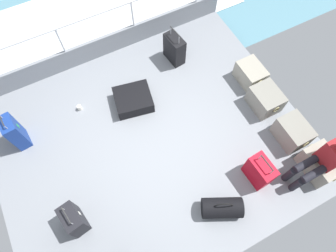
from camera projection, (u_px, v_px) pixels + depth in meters
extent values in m
cube|color=gray|center=(153.00, 142.00, 5.12)|extent=(4.40, 5.20, 0.06)
cube|color=gray|center=(103.00, 46.00, 5.74)|extent=(0.06, 5.20, 0.45)
cylinder|color=silver|center=(64.00, 49.00, 5.35)|extent=(0.04, 0.04, 1.00)
cylinder|color=silver|center=(134.00, 23.00, 5.63)|extent=(0.04, 0.04, 1.00)
cylinder|color=silver|center=(196.00, 0.00, 5.91)|extent=(0.04, 0.04, 1.00)
cylinder|color=silver|center=(94.00, 15.00, 5.04)|extent=(0.04, 4.16, 0.04)
cube|color=white|center=(85.00, 20.00, 6.80)|extent=(2.40, 7.28, 0.01)
cube|color=#9E9989|center=(250.00, 74.00, 5.49)|extent=(0.53, 0.40, 0.37)
torus|color=tan|center=(243.00, 61.00, 5.53)|extent=(0.02, 0.12, 0.12)
torus|color=tan|center=(260.00, 83.00, 5.31)|extent=(0.02, 0.12, 0.12)
cube|color=gray|center=(265.00, 99.00, 5.23)|extent=(0.54, 0.45, 0.39)
torus|color=tan|center=(257.00, 85.00, 5.27)|extent=(0.02, 0.12, 0.12)
torus|color=tan|center=(276.00, 110.00, 5.05)|extent=(0.02, 0.12, 0.12)
cube|color=gray|center=(292.00, 132.00, 4.94)|extent=(0.56, 0.42, 0.42)
torus|color=tan|center=(284.00, 117.00, 4.97)|extent=(0.02, 0.12, 0.12)
torus|color=tan|center=(306.00, 144.00, 4.75)|extent=(0.02, 0.12, 0.12)
cube|color=#9E9989|center=(320.00, 164.00, 4.70)|extent=(0.60, 0.43, 0.41)
torus|color=tan|center=(310.00, 146.00, 4.74)|extent=(0.02, 0.12, 0.12)
torus|color=tan|center=(336.00, 179.00, 4.50)|extent=(0.02, 0.12, 0.12)
cube|color=maroon|center=(332.00, 156.00, 4.29)|extent=(0.34, 0.20, 0.48)
cylinder|color=black|center=(313.00, 174.00, 4.37)|extent=(0.12, 0.40, 0.12)
cylinder|color=black|center=(296.00, 185.00, 4.55)|extent=(0.11, 0.11, 0.41)
cylinder|color=black|center=(306.00, 164.00, 4.44)|extent=(0.12, 0.40, 0.12)
cylinder|color=black|center=(289.00, 175.00, 4.62)|extent=(0.11, 0.11, 0.41)
cube|color=black|center=(133.00, 100.00, 5.32)|extent=(0.70, 0.75, 0.25)
cube|color=silver|center=(151.00, 95.00, 5.34)|extent=(0.05, 0.02, 0.08)
cube|color=black|center=(74.00, 220.00, 4.26)|extent=(0.43, 0.30, 0.52)
cylinder|color=#A5A8AD|center=(63.00, 209.00, 4.02)|extent=(0.02, 0.02, 0.11)
cylinder|color=#A5A8AD|center=(72.00, 223.00, 3.94)|extent=(0.02, 0.02, 0.11)
cylinder|color=#2D2D2D|center=(66.00, 215.00, 3.93)|extent=(0.26, 0.06, 0.02)
cube|color=white|center=(80.00, 213.00, 4.22)|extent=(0.05, 0.01, 0.08)
cube|color=black|center=(174.00, 49.00, 5.62)|extent=(0.46, 0.28, 0.57)
cylinder|color=#A5A8AD|center=(171.00, 30.00, 5.33)|extent=(0.02, 0.02, 0.18)
cylinder|color=#A5A8AD|center=(179.00, 40.00, 5.24)|extent=(0.02, 0.02, 0.18)
cylinder|color=#2D2D2D|center=(175.00, 31.00, 5.21)|extent=(0.28, 0.05, 0.02)
cube|color=silver|center=(180.00, 44.00, 5.60)|extent=(0.05, 0.01, 0.08)
cube|color=#B70C1E|center=(259.00, 171.00, 4.58)|extent=(0.45, 0.29, 0.52)
cylinder|color=#A5A8AD|center=(260.00, 157.00, 4.33)|extent=(0.02, 0.02, 0.14)
cylinder|color=#A5A8AD|center=(272.00, 172.00, 4.23)|extent=(0.02, 0.02, 0.14)
cylinder|color=#2D2D2D|center=(267.00, 163.00, 4.22)|extent=(0.28, 0.04, 0.02)
cube|color=white|center=(268.00, 165.00, 4.53)|extent=(0.05, 0.01, 0.08)
cube|color=navy|center=(15.00, 132.00, 4.80)|extent=(0.37, 0.24, 0.67)
cylinder|color=#A5A8AD|center=(1.00, 116.00, 4.49)|extent=(0.02, 0.02, 0.10)
cylinder|color=#A5A8AD|center=(5.00, 127.00, 4.41)|extent=(0.02, 0.02, 0.10)
cylinder|color=#2D2D2D|center=(1.00, 120.00, 4.41)|extent=(0.23, 0.04, 0.02)
cube|color=green|center=(18.00, 126.00, 4.72)|extent=(0.05, 0.01, 0.08)
cylinder|color=black|center=(222.00, 208.00, 4.44)|extent=(0.55, 0.68, 0.31)
torus|color=black|center=(224.00, 206.00, 4.29)|extent=(0.13, 0.24, 0.26)
cylinder|color=white|center=(80.00, 108.00, 5.33)|extent=(0.08, 0.08, 0.10)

